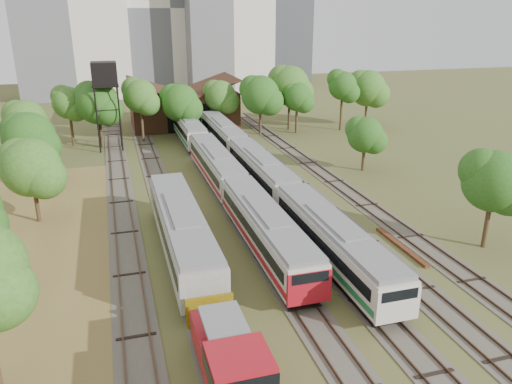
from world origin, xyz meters
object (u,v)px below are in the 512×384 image
object	(u,v)px
shunter_locomotive	(230,364)
water_tower	(104,76)
railcar_red_set	(237,193)
railcar_green_set	(261,171)

from	to	relation	value
shunter_locomotive	water_tower	distance (m)	49.15
railcar_red_set	railcar_green_set	size ratio (longest dim) A/B	0.66
railcar_red_set	shunter_locomotive	world-z (taller)	shunter_locomotive
shunter_locomotive	railcar_red_set	bearing A→B (deg)	74.94
shunter_locomotive	railcar_green_set	bearing A→B (deg)	70.35
railcar_green_set	shunter_locomotive	world-z (taller)	shunter_locomotive
railcar_red_set	water_tower	bearing A→B (deg)	111.89
railcar_red_set	railcar_green_set	xyz separation A→B (m)	(4.00, 5.70, -0.04)
railcar_green_set	water_tower	distance (m)	26.10
railcar_green_set	railcar_red_set	bearing A→B (deg)	-125.05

